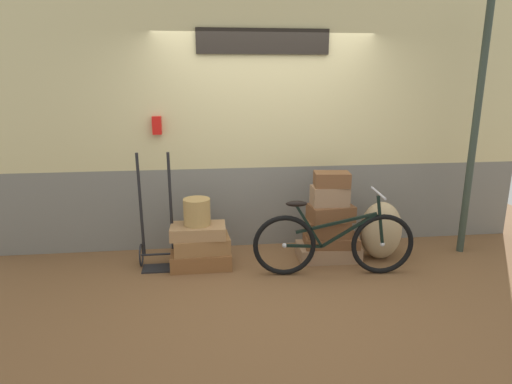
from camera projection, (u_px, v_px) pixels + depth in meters
ground at (274, 272)px, 4.80m from camera, size 8.42×5.20×0.06m
station_building at (265, 124)px, 5.22m from camera, size 6.42×0.74×2.95m
suitcase_0 at (201, 259)px, 4.85m from camera, size 0.66×0.41×0.18m
suitcase_1 at (201, 244)px, 4.82m from camera, size 0.63×0.41×0.17m
suitcase_2 at (198, 231)px, 4.76m from camera, size 0.60×0.36×0.13m
suitcase_3 at (328, 251)px, 5.06m from camera, size 0.70×0.42×0.17m
suitcase_4 at (331, 240)px, 5.02m from camera, size 0.63×0.44×0.12m
suitcase_5 at (327, 228)px, 4.97m from camera, size 0.47×0.30×0.19m
suitcase_6 at (331, 213)px, 4.90m from camera, size 0.51×0.35×0.18m
suitcase_7 at (330, 196)px, 4.86m from camera, size 0.40×0.24×0.21m
suitcase_8 at (332, 179)px, 4.81m from camera, size 0.41×0.28×0.16m
wicker_basket at (197, 212)px, 4.74m from camera, size 0.29×0.29×0.29m
luggage_trolley at (158, 239)px, 4.80m from camera, size 0.40×0.35×1.27m
burlap_sack at (381, 230)px, 5.01m from camera, size 0.47×0.40×0.67m
bicycle at (333, 243)px, 4.59m from camera, size 1.68×0.46×0.90m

